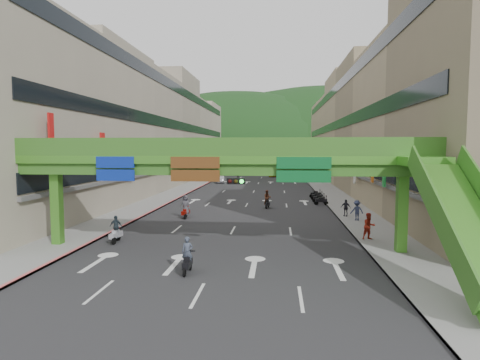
# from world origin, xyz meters

# --- Properties ---
(ground) EXTENTS (320.00, 320.00, 0.00)m
(ground) POSITION_xyz_m (0.00, 0.00, 0.00)
(ground) COLOR black
(ground) RESTS_ON ground
(road_slab) EXTENTS (18.00, 140.00, 0.02)m
(road_slab) POSITION_xyz_m (0.00, 50.00, 0.01)
(road_slab) COLOR #28282B
(road_slab) RESTS_ON ground
(sidewalk_left) EXTENTS (4.00, 140.00, 0.15)m
(sidewalk_left) POSITION_xyz_m (-11.00, 50.00, 0.07)
(sidewalk_left) COLOR gray
(sidewalk_left) RESTS_ON ground
(sidewalk_right) EXTENTS (4.00, 140.00, 0.15)m
(sidewalk_right) POSITION_xyz_m (11.00, 50.00, 0.07)
(sidewalk_right) COLOR gray
(sidewalk_right) RESTS_ON ground
(curb_left) EXTENTS (0.20, 140.00, 0.18)m
(curb_left) POSITION_xyz_m (-9.10, 50.00, 0.09)
(curb_left) COLOR #CC5959
(curb_left) RESTS_ON ground
(curb_right) EXTENTS (0.20, 140.00, 0.18)m
(curb_right) POSITION_xyz_m (9.10, 50.00, 0.09)
(curb_right) COLOR gray
(curb_right) RESTS_ON ground
(building_row_left) EXTENTS (12.80, 95.00, 19.00)m
(building_row_left) POSITION_xyz_m (-18.93, 50.00, 9.46)
(building_row_left) COLOR #9E937F
(building_row_left) RESTS_ON ground
(building_row_right) EXTENTS (12.80, 95.00, 19.00)m
(building_row_right) POSITION_xyz_m (18.93, 50.00, 9.46)
(building_row_right) COLOR gray
(building_row_right) RESTS_ON ground
(overpass_near) EXTENTS (28.00, 12.27, 7.10)m
(overpass_near) POSITION_xyz_m (0.93, 5.38, 5.21)
(overpass_near) COLOR #4C9E2D
(overpass_near) RESTS_ON ground
(overpass_far) EXTENTS (28.00, 2.20, 7.10)m
(overpass_far) POSITION_xyz_m (0.00, 65.00, 5.40)
(overpass_far) COLOR #4C9E2D
(overpass_far) RESTS_ON ground
(hill_left) EXTENTS (168.00, 140.00, 112.00)m
(hill_left) POSITION_xyz_m (-15.00, 160.00, 0.00)
(hill_left) COLOR #1C4419
(hill_left) RESTS_ON ground
(hill_right) EXTENTS (208.00, 176.00, 128.00)m
(hill_right) POSITION_xyz_m (25.00, 180.00, 0.00)
(hill_right) COLOR #1C4419
(hill_right) RESTS_ON ground
(bunting_string) EXTENTS (26.00, 0.36, 0.47)m
(bunting_string) POSITION_xyz_m (0.00, 30.00, 5.96)
(bunting_string) COLOR black
(bunting_string) RESTS_ON ground
(scooter_rider_near) EXTENTS (0.60, 1.60, 1.93)m
(scooter_rider_near) POSITION_xyz_m (-1.14, 1.00, 0.88)
(scooter_rider_near) COLOR black
(scooter_rider_near) RESTS_ON ground
(scooter_rider_mid) EXTENTS (0.89, 1.59, 1.97)m
(scooter_rider_mid) POSITION_xyz_m (2.40, 23.85, 1.01)
(scooter_rider_mid) COLOR black
(scooter_rider_mid) RESTS_ON ground
(scooter_rider_left) EXTENTS (0.95, 1.60, 1.89)m
(scooter_rider_left) POSITION_xyz_m (-7.50, 7.14, 0.93)
(scooter_rider_left) COLOR #9F9FA8
(scooter_rider_left) RESTS_ON ground
(scooter_rider_far) EXTENTS (0.96, 1.60, 2.15)m
(scooter_rider_far) POSITION_xyz_m (-4.94, 16.98, 1.10)
(scooter_rider_far) COLOR #770B05
(scooter_rider_far) RESTS_ON ground
(parked_scooter_row) EXTENTS (1.60, 7.15, 1.08)m
(parked_scooter_row) POSITION_xyz_m (8.42, 30.00, 0.52)
(parked_scooter_row) COLOR black
(parked_scooter_row) RESTS_ON ground
(car_silver) EXTENTS (1.75, 3.89, 1.24)m
(car_silver) POSITION_xyz_m (-7.00, 54.33, 0.62)
(car_silver) COLOR #B1B1B8
(car_silver) RESTS_ON ground
(car_yellow) EXTENTS (1.75, 4.07, 1.37)m
(car_yellow) POSITION_xyz_m (2.42, 70.94, 0.68)
(car_yellow) COLOR #C28F05
(car_yellow) RESTS_ON ground
(pedestrian_red) EXTENTS (1.06, 0.93, 1.85)m
(pedestrian_red) POSITION_xyz_m (9.80, 9.14, 0.92)
(pedestrian_red) COLOR #A42415
(pedestrian_red) RESTS_ON ground
(pedestrian_dark) EXTENTS (0.99, 0.76, 1.56)m
(pedestrian_dark) POSITION_xyz_m (9.80, 18.71, 0.78)
(pedestrian_dark) COLOR #21212A
(pedestrian_dark) RESTS_ON ground
(pedestrian_blue) EXTENTS (0.91, 0.68, 1.77)m
(pedestrian_blue) POSITION_xyz_m (10.40, 16.56, 0.88)
(pedestrian_blue) COLOR #2F3757
(pedestrian_blue) RESTS_ON ground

